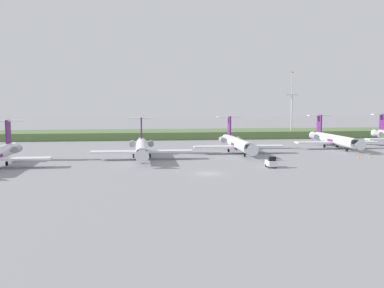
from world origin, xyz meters
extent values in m
plane|color=gray|center=(0.00, 30.00, 0.00)|extent=(500.00, 500.00, 0.00)
cube|color=#597542|center=(0.00, 78.57, 1.29)|extent=(320.00, 20.00, 2.58)
cone|color=silver|center=(-41.32, 26.24, 2.45)|extent=(2.30, 4.00, 2.29)
cube|color=silver|center=(-35.42, 11.24, 1.84)|extent=(11.00, 3.20, 0.36)
cube|color=#591E66|center=(-41.32, 23.24, 6.40)|extent=(0.36, 3.20, 5.20)
cube|color=silver|center=(-41.32, 23.54, 8.80)|extent=(6.80, 1.80, 0.24)
cylinder|color=gray|center=(-39.07, 21.44, 2.65)|extent=(1.50, 3.40, 1.50)
cylinder|color=black|center=(-39.42, 14.64, 0.45)|extent=(0.35, 0.90, 0.90)
cylinder|color=silver|center=(-11.88, 22.02, 2.45)|extent=(2.70, 24.00, 2.70)
cone|color=silver|center=(-11.88, 8.52, 2.45)|extent=(2.70, 3.00, 2.70)
cone|color=silver|center=(-11.88, 36.02, 2.45)|extent=(2.30, 4.00, 2.29)
cube|color=black|center=(-11.88, 10.42, 2.92)|extent=(2.02, 1.80, 0.90)
cylinder|color=#591E66|center=(-11.88, 22.02, 2.30)|extent=(2.76, 3.60, 2.76)
cube|color=silver|center=(-17.78, 21.02, 1.84)|extent=(11.00, 3.20, 0.36)
cube|color=silver|center=(-5.97, 21.02, 1.84)|extent=(11.00, 3.20, 0.36)
cube|color=#591E66|center=(-11.88, 33.02, 6.40)|extent=(0.36, 3.20, 5.20)
cube|color=silver|center=(-11.88, 33.32, 8.80)|extent=(6.80, 1.80, 0.24)
cylinder|color=gray|center=(-14.13, 31.22, 2.65)|extent=(1.50, 3.40, 1.50)
cylinder|color=gray|center=(-9.63, 31.22, 2.65)|extent=(1.50, 3.40, 1.50)
cylinder|color=gray|center=(-11.88, 14.58, 1.00)|extent=(0.20, 0.20, 0.65)
cylinder|color=black|center=(-11.88, 14.58, 0.45)|extent=(0.30, 0.90, 0.90)
cylinder|color=black|center=(-13.78, 24.42, 0.45)|extent=(0.35, 0.90, 0.90)
cylinder|color=black|center=(-9.98, 24.42, 0.45)|extent=(0.35, 0.90, 0.90)
cylinder|color=silver|center=(12.29, 30.37, 2.45)|extent=(2.70, 24.00, 2.70)
cone|color=silver|center=(12.29, 16.87, 2.45)|extent=(2.70, 3.00, 2.70)
cone|color=silver|center=(12.29, 44.37, 2.45)|extent=(2.30, 4.00, 2.29)
cube|color=black|center=(12.29, 18.77, 2.92)|extent=(2.02, 1.80, 0.90)
cylinder|color=#591E66|center=(12.29, 30.37, 2.30)|extent=(2.76, 3.60, 2.76)
cube|color=silver|center=(6.38, 29.37, 1.84)|extent=(11.00, 3.20, 0.36)
cube|color=silver|center=(18.19, 29.37, 1.84)|extent=(11.00, 3.20, 0.36)
cube|color=#591E66|center=(12.29, 41.37, 6.40)|extent=(0.36, 3.20, 5.20)
cube|color=silver|center=(12.29, 41.67, 8.80)|extent=(6.80, 1.80, 0.24)
cylinder|color=gray|center=(10.04, 39.57, 2.65)|extent=(1.50, 3.40, 1.50)
cylinder|color=gray|center=(14.54, 39.57, 2.65)|extent=(1.50, 3.40, 1.50)
cylinder|color=gray|center=(12.29, 22.93, 1.00)|extent=(0.20, 0.20, 0.65)
cylinder|color=black|center=(12.29, 22.93, 0.45)|extent=(0.30, 0.90, 0.90)
cylinder|color=black|center=(10.39, 32.77, 0.45)|extent=(0.35, 0.90, 0.90)
cylinder|color=black|center=(14.19, 32.77, 0.45)|extent=(0.35, 0.90, 0.90)
cylinder|color=silver|center=(41.44, 38.33, 2.45)|extent=(2.70, 24.00, 2.70)
cone|color=silver|center=(41.44, 24.83, 2.45)|extent=(2.70, 3.00, 2.70)
cone|color=silver|center=(41.44, 52.33, 2.45)|extent=(2.30, 4.00, 2.29)
cube|color=black|center=(41.44, 26.73, 2.92)|extent=(2.03, 1.80, 0.90)
cylinder|color=#591E66|center=(41.44, 38.33, 2.30)|extent=(2.76, 3.60, 2.76)
cube|color=silver|center=(35.54, 37.33, 1.84)|extent=(11.00, 3.20, 0.36)
cube|color=silver|center=(47.35, 37.33, 1.84)|extent=(11.00, 3.20, 0.36)
cube|color=#591E66|center=(41.44, 49.33, 6.40)|extent=(0.36, 3.20, 5.20)
cube|color=silver|center=(41.44, 49.63, 8.80)|extent=(6.80, 1.80, 0.24)
cylinder|color=gray|center=(39.19, 47.53, 2.65)|extent=(1.50, 3.40, 1.50)
cylinder|color=gray|center=(43.69, 47.53, 2.65)|extent=(1.50, 3.40, 1.50)
cylinder|color=gray|center=(41.44, 30.89, 1.00)|extent=(0.20, 0.20, 0.65)
cylinder|color=black|center=(41.44, 30.89, 0.45)|extent=(0.30, 0.90, 0.90)
cylinder|color=black|center=(39.54, 40.73, 0.45)|extent=(0.35, 0.90, 0.90)
cylinder|color=black|center=(43.34, 40.73, 0.45)|extent=(0.35, 0.90, 0.90)
cone|color=silver|center=(65.82, 59.83, 2.45)|extent=(2.29, 4.00, 2.29)
cube|color=#591E66|center=(65.82, 56.83, 6.40)|extent=(0.36, 3.20, 5.20)
cube|color=silver|center=(65.82, 57.13, 8.80)|extent=(6.80, 1.80, 0.24)
cylinder|color=gray|center=(63.57, 55.03, 2.65)|extent=(1.50, 3.40, 1.50)
cylinder|color=#B2B2B7|center=(40.95, 72.93, 7.42)|extent=(0.50, 0.50, 14.84)
cylinder|color=#B2B2B7|center=(40.95, 72.93, 18.83)|extent=(0.28, 0.28, 7.99)
cube|color=#B2B2B7|center=(40.95, 72.93, 15.24)|extent=(4.40, 0.20, 0.20)
sphere|color=red|center=(40.95, 72.93, 23.08)|extent=(0.50, 0.50, 0.50)
cube|color=silver|center=(13.67, 6.04, 0.85)|extent=(1.70, 3.20, 1.10)
cube|color=black|center=(13.67, 5.48, 1.85)|extent=(1.36, 1.10, 0.90)
cylinder|color=black|center=(12.92, 5.08, 0.30)|extent=(0.22, 0.60, 0.60)
cylinder|color=black|center=(14.42, 5.08, 0.30)|extent=(0.22, 0.60, 0.60)
cylinder|color=black|center=(12.92, 7.00, 0.30)|extent=(0.22, 0.60, 0.60)
cylinder|color=black|center=(14.42, 7.00, 0.30)|extent=(0.22, 0.60, 0.60)
cone|color=orange|center=(37.89, 17.49, 0.28)|extent=(0.44, 0.44, 0.55)
cone|color=orange|center=(40.82, 17.77, 0.28)|extent=(0.44, 0.44, 0.55)
camera|label=1|loc=(-12.25, -79.96, 13.38)|focal=41.93mm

